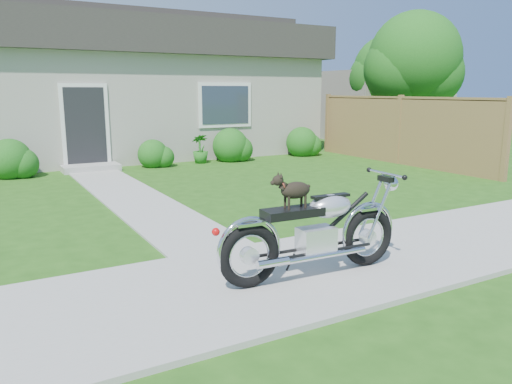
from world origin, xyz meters
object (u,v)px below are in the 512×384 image
tree_near (419,62)px  motorcycle_with_dog (316,230)px  fence (399,130)px  house (113,86)px  potted_plant_right (200,149)px  tree_far (392,74)px

tree_near → motorcycle_with_dog: (-9.71, -7.77, -2.37)m
fence → house: bearing=135.3°
potted_plant_right → motorcycle_with_dog: size_ratio=0.37×
tree_far → motorcycle_with_dog: (-11.18, -10.47, -2.10)m
tree_far → motorcycle_with_dog: 15.46m
fence → tree_near: bearing=35.5°
tree_near → potted_plant_right: bearing=172.0°
fence → motorcycle_with_dog: fence is taller
motorcycle_with_dog → tree_far: bearing=46.2°
house → tree_near: bearing=-26.9°
motorcycle_with_dog → tree_near: bearing=41.8°
house → tree_far: 10.43m
house → potted_plant_right: size_ratio=15.48×
house → motorcycle_with_dog: house is taller
tree_near → motorcycle_with_dog: 12.66m
potted_plant_right → tree_far: bearing=10.9°
fence → potted_plant_right: (-4.80, 2.80, -0.53)m
fence → motorcycle_with_dog: 9.38m
tree_far → potted_plant_right: 9.20m
tree_far → motorcycle_with_dog: tree_far is taller
house → tree_far: house is taller
fence → motorcycle_with_dog: bearing=-140.3°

